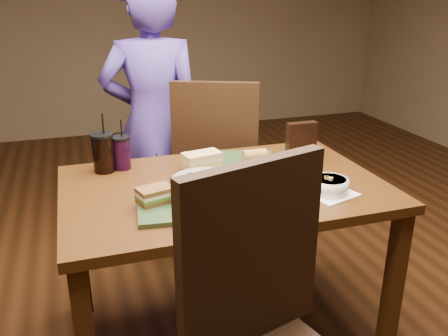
{
  "coord_description": "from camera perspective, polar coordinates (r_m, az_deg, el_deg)",
  "views": [
    {
      "loc": [
        -0.55,
        -1.71,
        1.5
      ],
      "look_at": [
        0.0,
        0.0,
        0.82
      ],
      "focal_mm": 38.0,
      "sensor_mm": 36.0,
      "label": 1
    }
  ],
  "objects": [
    {
      "name": "ground",
      "position": [
        2.34,
        0.0,
        -19.13
      ],
      "size": [
        6.0,
        6.0,
        0.0
      ],
      "primitive_type": "plane",
      "color": "#381C0B",
      "rests_on": "ground"
    },
    {
      "name": "dining_table",
      "position": [
        1.98,
        0.0,
        -4.34
      ],
      "size": [
        1.3,
        0.85,
        0.75
      ],
      "color": "#44250D",
      "rests_on": "ground"
    },
    {
      "name": "chair_far",
      "position": [
        2.66,
        -1.79,
        0.74
      ],
      "size": [
        0.6,
        0.62,
        1.06
      ],
      "color": "black",
      "rests_on": "ground"
    },
    {
      "name": "diner",
      "position": [
        2.71,
        -8.48,
        5.26
      ],
      "size": [
        0.62,
        0.46,
        1.57
      ],
      "primitive_type": "imported",
      "rotation": [
        0.0,
        0.0,
        2.99
      ],
      "color": "#442F83",
      "rests_on": "ground"
    },
    {
      "name": "tray_near",
      "position": [
        1.76,
        -3.55,
        -4.17
      ],
      "size": [
        0.46,
        0.37,
        0.02
      ],
      "primitive_type": "cube",
      "rotation": [
        0.0,
        0.0,
        -0.12
      ],
      "color": "#25391D",
      "rests_on": "dining_table"
    },
    {
      "name": "tray_far",
      "position": [
        2.15,
        0.7,
        0.53
      ],
      "size": [
        0.49,
        0.42,
        0.02
      ],
      "primitive_type": "cube",
      "rotation": [
        0.0,
        0.0,
        -0.25
      ],
      "color": "#25391D",
      "rests_on": "dining_table"
    },
    {
      "name": "salad_bowl",
      "position": [
        1.77,
        -2.29,
        -2.25
      ],
      "size": [
        0.25,
        0.25,
        0.08
      ],
      "color": "silver",
      "rests_on": "tray_near"
    },
    {
      "name": "soup_bowl",
      "position": [
        1.89,
        12.58,
        -2.05
      ],
      "size": [
        0.22,
        0.22,
        0.07
      ],
      "color": "white",
      "rests_on": "dining_table"
    },
    {
      "name": "sandwich_near",
      "position": [
        1.75,
        -8.31,
        -3.21
      ],
      "size": [
        0.14,
        0.11,
        0.06
      ],
      "color": "#593819",
      "rests_on": "tray_near"
    },
    {
      "name": "sandwich_far",
      "position": [
        2.07,
        -2.67,
        0.99
      ],
      "size": [
        0.18,
        0.12,
        0.07
      ],
      "color": "tan",
      "rests_on": "tray_far"
    },
    {
      "name": "baguette_near",
      "position": [
        1.69,
        1.94,
        -3.67
      ],
      "size": [
        0.13,
        0.07,
        0.06
      ],
      "primitive_type": "cylinder",
      "rotation": [
        0.0,
        1.57,
        0.08
      ],
      "color": "#AD7533",
      "rests_on": "tray_near"
    },
    {
      "name": "baguette_far",
      "position": [
        2.15,
        3.7,
        1.55
      ],
      "size": [
        0.11,
        0.06,
        0.05
      ],
      "primitive_type": "cylinder",
      "rotation": [
        0.0,
        1.57,
        -0.02
      ],
      "color": "#AD7533",
      "rests_on": "tray_far"
    },
    {
      "name": "cup_cola",
      "position": [
        2.12,
        -14.33,
        1.8
      ],
      "size": [
        0.1,
        0.1,
        0.26
      ],
      "color": "black",
      "rests_on": "dining_table"
    },
    {
      "name": "cup_berry",
      "position": [
        2.14,
        -12.26,
        1.84
      ],
      "size": [
        0.08,
        0.08,
        0.23
      ],
      "color": "black",
      "rests_on": "dining_table"
    },
    {
      "name": "chip_bag",
      "position": [
        2.21,
        9.27,
        3.12
      ],
      "size": [
        0.14,
        0.04,
        0.18
      ],
      "primitive_type": "cube",
      "rotation": [
        0.0,
        0.0,
        0.01
      ],
      "color": "black",
      "rests_on": "dining_table"
    }
  ]
}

